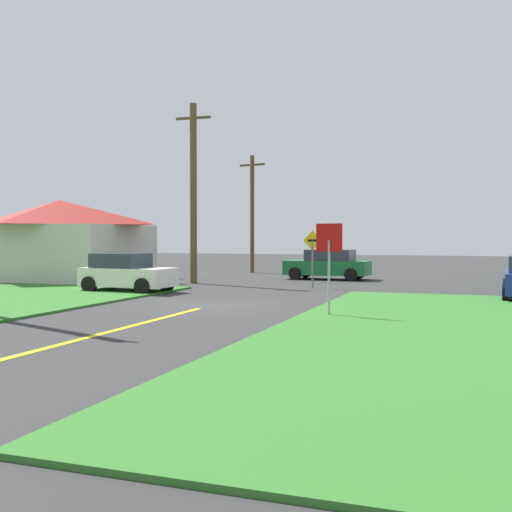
# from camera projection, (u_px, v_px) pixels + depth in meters

# --- Properties ---
(ground_plane) EXTENTS (120.00, 120.00, 0.00)m
(ground_plane) POSITION_uv_depth(u_px,v_px,m) (211.00, 306.00, 20.84)
(ground_plane) COLOR #2E2E2E
(lane_stripe_center) EXTENTS (0.20, 14.00, 0.01)m
(lane_stripe_center) POSITION_uv_depth(u_px,v_px,m) (61.00, 344.00, 13.30)
(lane_stripe_center) COLOR yellow
(lane_stripe_center) RESTS_ON ground
(stop_sign) EXTENTS (0.79, 0.21, 2.69)m
(stop_sign) POSITION_uv_depth(u_px,v_px,m) (329.00, 251.00, 17.77)
(stop_sign) COLOR #9EA0A8
(stop_sign) RESTS_ON ground
(parked_car_near_building) EXTENTS (3.96, 2.25, 1.62)m
(parked_car_near_building) POSITION_uv_depth(u_px,v_px,m) (126.00, 273.00, 25.89)
(parked_car_near_building) COLOR white
(parked_car_near_building) RESTS_ON ground
(car_approaching_junction) EXTENTS (4.52, 2.30, 1.62)m
(car_approaching_junction) POSITION_uv_depth(u_px,v_px,m) (328.00, 265.00, 33.59)
(car_approaching_junction) COLOR #196B33
(car_approaching_junction) RESTS_ON ground
(utility_pole_mid) EXTENTS (1.80, 0.34, 8.85)m
(utility_pole_mid) POSITION_uv_depth(u_px,v_px,m) (193.00, 192.00, 30.60)
(utility_pole_mid) COLOR brown
(utility_pole_mid) RESTS_ON ground
(utility_pole_far) EXTENTS (1.79, 0.44, 7.52)m
(utility_pole_far) POSITION_uv_depth(u_px,v_px,m) (252.00, 212.00, 39.95)
(utility_pole_far) COLOR brown
(utility_pole_far) RESTS_ON ground
(direction_sign) EXTENTS (0.90, 0.16, 2.59)m
(direction_sign) POSITION_uv_depth(u_px,v_px,m) (313.00, 252.00, 27.98)
(direction_sign) COLOR slate
(direction_sign) RESTS_ON ground
(barn) EXTENTS (8.32, 7.05, 4.26)m
(barn) POSITION_uv_depth(u_px,v_px,m) (60.00, 240.00, 33.02)
(barn) COLOR beige
(barn) RESTS_ON ground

